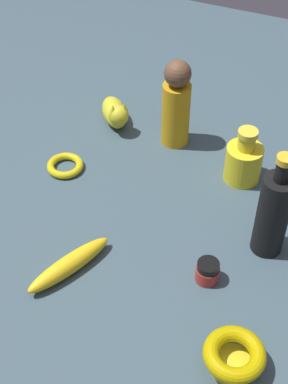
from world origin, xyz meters
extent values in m
plane|color=#384C56|center=(0.00, 0.00, 0.00)|extent=(2.00, 2.00, 0.00)
ellipsoid|color=yellow|center=(-0.20, 0.07, 0.02)|extent=(0.19, 0.11, 0.04)
cylinder|color=#C79014|center=(0.27, 0.03, 0.08)|extent=(0.09, 0.09, 0.16)
sphere|color=brown|center=(0.27, 0.03, 0.19)|extent=(0.06, 0.06, 0.06)
cylinder|color=black|center=(0.02, -0.27, 0.09)|extent=(0.06, 0.06, 0.19)
cylinder|color=black|center=(0.02, -0.27, 0.21)|extent=(0.03, 0.03, 0.04)
cylinder|color=gold|center=(0.02, -0.27, 0.24)|extent=(0.03, 0.03, 0.01)
ellipsoid|color=gold|center=(0.28, 0.20, 0.03)|extent=(0.13, 0.12, 0.06)
sphere|color=gold|center=(0.24, 0.17, 0.05)|extent=(0.05, 0.05, 0.05)
cone|color=gold|center=(0.25, 0.16, 0.07)|extent=(0.02, 0.02, 0.02)
cone|color=gold|center=(0.23, 0.18, 0.07)|extent=(0.02, 0.02, 0.02)
ellipsoid|color=gold|center=(0.32, 0.24, 0.02)|extent=(0.05, 0.05, 0.02)
cylinder|color=yellow|center=(0.20, -0.16, 0.04)|extent=(0.08, 0.08, 0.09)
cylinder|color=yellow|center=(0.20, -0.16, 0.11)|extent=(0.04, 0.04, 0.04)
cylinder|color=gold|center=(0.20, -0.16, 0.13)|extent=(0.04, 0.04, 0.01)
cylinder|color=gold|center=(-0.27, -0.28, 0.01)|extent=(0.08, 0.08, 0.01)
torus|color=#B39904|center=(-0.27, -0.28, 0.04)|extent=(0.11, 0.11, 0.03)
cylinder|color=#A52A21|center=(-0.11, -0.18, 0.02)|extent=(0.05, 0.05, 0.03)
cylinder|color=#E8BC06|center=(-0.11, -0.18, 0.03)|extent=(0.04, 0.04, 0.00)
cylinder|color=black|center=(-0.11, -0.18, 0.04)|extent=(0.04, 0.04, 0.02)
torus|color=gold|center=(0.07, 0.23, 0.01)|extent=(0.09, 0.09, 0.02)
camera|label=1|loc=(-0.79, -0.34, 0.90)|focal=53.63mm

